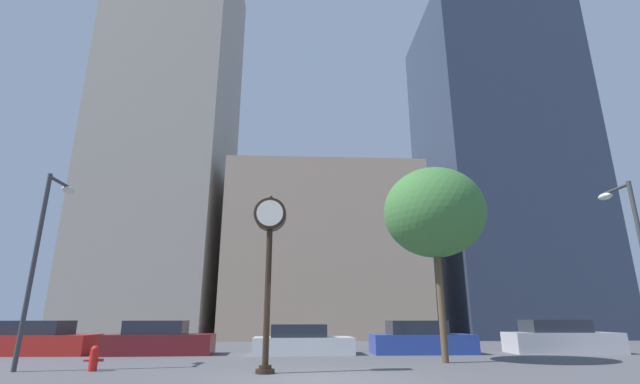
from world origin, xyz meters
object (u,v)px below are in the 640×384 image
(street_clock, at_px, (269,241))
(car_red, at_px, (40,340))
(street_lamp_left, at_px, (46,236))
(bare_tree, at_px, (434,213))
(car_blue, at_px, (420,340))
(fire_hydrant_near, at_px, (94,358))
(street_lamp_right, at_px, (632,240))
(car_maroon, at_px, (159,340))
(car_silver, at_px, (560,339))
(car_white, at_px, (302,342))

(street_clock, bearing_deg, car_red, 146.21)
(street_lamp_left, relative_size, bare_tree, 0.85)
(car_blue, xyz_separation_m, fire_hydrant_near, (-11.45, -5.78, -0.22))
(street_lamp_right, bearing_deg, fire_hydrant_near, 179.46)
(street_clock, xyz_separation_m, car_blue, (6.32, 6.59, -3.19))
(car_maroon, relative_size, car_blue, 1.01)
(car_blue, distance_m, street_lamp_left, 15.11)
(car_red, distance_m, car_silver, 22.71)
(fire_hydrant_near, height_order, bare_tree, bare_tree)
(car_blue, distance_m, fire_hydrant_near, 12.82)
(street_clock, xyz_separation_m, bare_tree, (6.08, 2.65, 1.60))
(car_white, height_order, car_silver, car_silver)
(car_maroon, height_order, street_lamp_right, street_lamp_right)
(fire_hydrant_near, xyz_separation_m, street_lamp_left, (-2.21, 0.32, 3.71))
(car_red, relative_size, street_lamp_right, 0.74)
(car_red, distance_m, car_white, 11.14)
(street_clock, height_order, street_lamp_right, street_lamp_right)
(street_lamp_right, bearing_deg, car_maroon, 160.84)
(car_silver, distance_m, street_lamp_right, 6.85)
(fire_hydrant_near, bearing_deg, car_white, 42.57)
(street_lamp_left, distance_m, bare_tree, 13.56)
(car_blue, distance_m, bare_tree, 6.21)
(street_clock, xyz_separation_m, car_maroon, (-5.00, 6.59, -3.19))
(car_red, bearing_deg, fire_hydrant_near, -49.01)
(fire_hydrant_near, bearing_deg, car_silver, 17.92)
(fire_hydrant_near, height_order, street_lamp_right, street_lamp_right)
(car_silver, distance_m, fire_hydrant_near, 18.69)
(car_maroon, bearing_deg, street_lamp_right, -22.20)
(car_maroon, bearing_deg, car_white, -3.65)
(car_maroon, xyz_separation_m, bare_tree, (11.07, -3.93, 4.79))
(car_red, xyz_separation_m, car_white, (11.14, -0.20, -0.07))
(street_clock, height_order, bare_tree, bare_tree)
(car_red, bearing_deg, car_maroon, -0.35)
(street_lamp_left, bearing_deg, car_maroon, 66.81)
(fire_hydrant_near, bearing_deg, car_blue, 26.78)
(car_red, xyz_separation_m, car_silver, (22.71, -0.17, 0.02))
(car_blue, bearing_deg, car_silver, -0.17)
(car_maroon, height_order, car_white, car_maroon)
(car_blue, bearing_deg, fire_hydrant_near, -153.14)
(bare_tree, bearing_deg, street_lamp_right, -18.41)
(car_blue, height_order, car_silver, car_silver)
(car_red, bearing_deg, street_clock, -32.58)
(car_maroon, distance_m, street_lamp_right, 18.42)
(car_blue, height_order, street_lamp_left, street_lamp_left)
(car_red, relative_size, car_blue, 1.00)
(bare_tree, bearing_deg, car_maroon, 160.44)
(car_maroon, bearing_deg, street_clock, -55.86)
(car_white, xyz_separation_m, fire_hydrant_near, (-6.22, -5.71, -0.16))
(street_clock, relative_size, car_maroon, 1.16)
(street_lamp_right, bearing_deg, car_red, 164.65)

